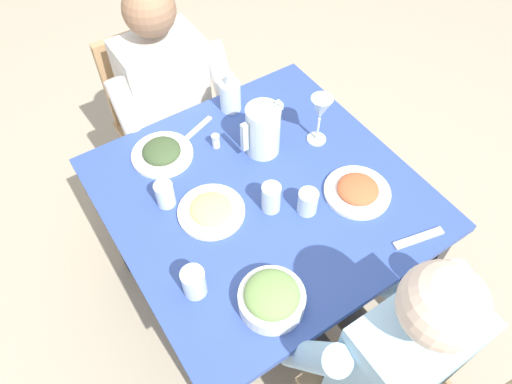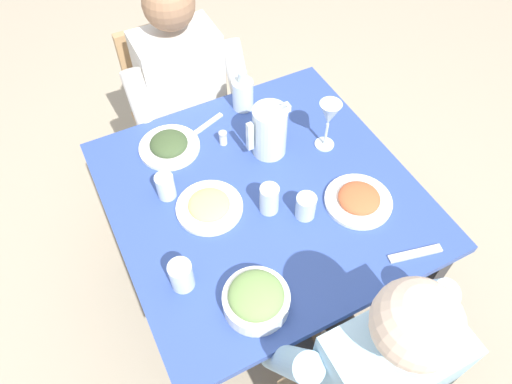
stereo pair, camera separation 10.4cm
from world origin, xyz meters
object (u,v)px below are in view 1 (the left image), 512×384
Objects in this scene: salad_bowl at (272,298)px; oil_carafe at (230,97)px; water_glass_by_pitcher at (308,202)px; wine_glass at (320,111)px; water_glass_center at (165,194)px; plate_fries at (211,210)px; water_glass_far_right at (271,198)px; diner_far at (373,342)px; chair_near at (161,114)px; plate_rice_curry at (358,190)px; water_glass_near_right at (194,282)px; diner_near at (178,116)px; plate_dolmas at (162,152)px; salt_shaker at (216,141)px; dining_table at (262,210)px; water_pitcher at (263,130)px.

oil_carafe is at bearing -113.52° from salad_bowl.
water_glass_by_pitcher is 0.33m from wine_glass.
water_glass_center is at bearing -4.28° from wine_glass.
water_glass_far_right is at bearing 152.80° from plate_fries.
diner_far is 12.67× the size of water_glass_center.
chair_near is at bearing -101.43° from plate_fries.
oil_carafe is at bearing -61.39° from wine_glass.
diner_far is 0.77m from water_glass_center.
water_glass_by_pitcher reaches higher than plate_rice_curry.
diner_near is at bearing -113.15° from water_glass_near_right.
diner_far reaches higher than plate_dolmas.
wine_glass is at bearing 151.75° from salt_shaker.
wine_glass reaches higher than oil_carafe.
water_glass_near_right is (0.15, 0.52, 0.03)m from plate_dolmas.
salad_bowl is 0.35m from water_glass_by_pitcher.
oil_carafe reaches higher than water_glass_by_pitcher.
plate_dolmas is at bearing -64.07° from water_glass_far_right.
oil_carafe reaches higher than salt_shaker.
water_glass_center is (0.26, 0.65, 0.29)m from chair_near.
oil_carafe is at bearing -107.33° from dining_table.
chair_near is 3.99× the size of plate_dolmas.
wine_glass is at bearing -171.60° from plate_fries.
plate_fries is (0.15, 0.56, 0.11)m from diner_near.
water_glass_near_right is at bearing 66.85° from diner_near.
salad_bowl is 1.14× the size of oil_carafe.
water_glass_near_right is (0.33, 0.97, 0.29)m from chair_near.
water_pitcher is 0.21m from wine_glass.
salt_shaker is (-0.16, -0.24, 0.01)m from plate_fries.
wine_glass is 0.38m from salt_shaker.
water_glass_center is at bearing -29.85° from plate_rice_curry.
diner_near is 0.53m from water_glass_center.
diner_far is 21.50× the size of salt_shaker.
dining_table is 0.57m from diner_far.
salt_shaker is (0.28, -0.44, 0.01)m from plate_rice_curry.
salad_bowl is at bearing 60.03° from dining_table.
chair_near reaches higher than water_glass_by_pitcher.
diner_far is 0.63m from plate_fries.
water_glass_center is 0.34m from water_glass_far_right.
oil_carafe is at bearing -77.16° from plate_rice_curry.
salt_shaker is (-0.26, -0.13, -0.02)m from water_glass_center.
oil_carafe reaches higher than salad_bowl.
water_glass_far_right is at bearing 79.33° from dining_table.
plate_fries is (0.18, -0.02, 0.12)m from dining_table.
water_glass_by_pitcher is at bearing 118.63° from dining_table.
water_glass_center is 1.70× the size of salt_shaker.
water_glass_center is (0.29, -0.70, 0.14)m from diner_far.
diner_far is 0.99m from oil_carafe.
plate_rice_curry is at bearing 102.84° from oil_carafe.
water_glass_far_right is 0.37m from water_glass_near_right.
plate_dolmas is 0.34m from oil_carafe.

